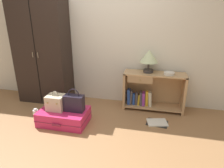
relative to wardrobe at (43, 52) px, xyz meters
The scene contains 11 objects.
ground_plane 1.88m from the wardrobe, 47.99° to the right, with size 9.00×9.00×0.00m, color #9E7047.
back_wall 1.18m from the wardrobe, 15.21° to the left, with size 6.40×0.10×2.60m, color silver.
wardrobe is the anchor object (origin of this frame).
bookshelf 2.11m from the wardrobe, ahead, with size 1.06×0.35×0.67m.
table_lamp 1.95m from the wardrobe, ahead, with size 0.31×0.31×0.39m.
bowl 2.31m from the wardrobe, ahead, with size 0.18×0.18×0.04m, color silver.
suitcase_large 1.34m from the wardrobe, 46.78° to the right, with size 0.75×0.51×0.23m.
train_case 1.14m from the wardrobe, 51.67° to the right, with size 0.27×0.24×0.31m.
handbag 1.30m from the wardrobe, 39.57° to the right, with size 0.30×0.15×0.37m.
bottle 1.17m from the wardrobe, 74.56° to the right, with size 0.08×0.08×0.19m.
open_book_on_floor 2.40m from the wardrobe, 11.72° to the right, with size 0.36×0.30×0.02m.
Camera 1 is at (0.98, -2.11, 1.71)m, focal length 32.15 mm.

